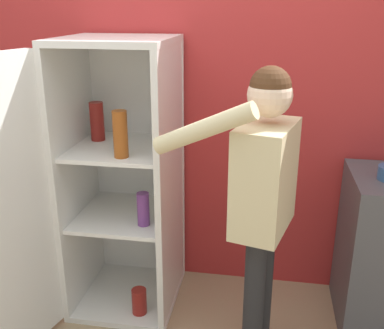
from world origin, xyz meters
The scene contains 3 objects.
wall_back centered at (0.00, 0.98, 1.27)m, with size 7.00×0.06×2.55m.
refrigerator centered at (-0.38, 0.52, 0.82)m, with size 0.83×1.25×1.65m.
person centered at (0.54, 0.26, 0.99)m, with size 0.69×0.54×1.56m.
Camera 1 is at (0.54, -1.79, 1.81)m, focal length 42.00 mm.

